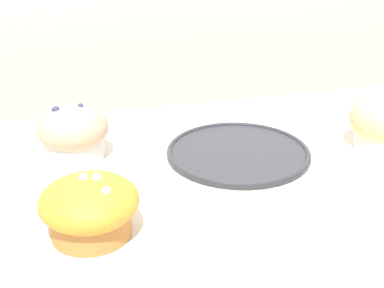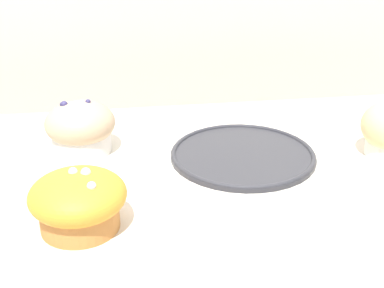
% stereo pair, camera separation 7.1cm
% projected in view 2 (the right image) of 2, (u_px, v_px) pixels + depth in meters
% --- Properties ---
extents(wall_back, '(3.20, 0.10, 1.80)m').
position_uv_depth(wall_back, '(171.00, 78.00, 1.24)').
color(wall_back, beige).
rests_on(wall_back, ground).
extents(muffin_back_left, '(0.10, 0.10, 0.08)m').
position_uv_depth(muffin_back_left, '(80.00, 128.00, 0.78)').
color(muffin_back_left, silver).
rests_on(muffin_back_left, display_counter).
extents(muffin_back_right, '(0.11, 0.11, 0.07)m').
position_uv_depth(muffin_back_right, '(78.00, 201.00, 0.60)').
color(muffin_back_right, '#C67D3C').
rests_on(muffin_back_right, display_counter).
extents(serving_plate, '(0.21, 0.21, 0.01)m').
position_uv_depth(serving_plate, '(243.00, 154.00, 0.78)').
color(serving_plate, '#2D2D33').
rests_on(serving_plate, display_counter).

